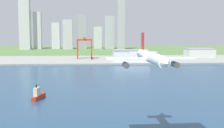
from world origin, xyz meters
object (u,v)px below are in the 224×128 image
Objects in this scene: airplane_landing at (151,58)px; warehouse_main at (131,55)px; warehouse_annex at (199,53)px; port_crane_red at (85,43)px; tugboat_small at (38,95)px.

airplane_landing is 334.57m from warehouse_main.
airplane_landing reaches higher than warehouse_annex.
airplane_landing is 0.84× the size of warehouse_main.
airplane_landing is 372.76m from port_crane_red.
warehouse_annex is (166.99, 395.68, -26.38)m from airplane_landing.
tugboat_small is at bearing -111.58° from warehouse_main.
tugboat_small is 0.36× the size of warehouse_annex.
warehouse_main is 1.12× the size of warehouse_annex.
warehouse_main is (34.82, 331.78, -25.48)m from airplane_landing.
airplane_landing is at bearing -95.99° from warehouse_main.
port_crane_red reaches higher than warehouse_annex.
warehouse_main is at bearing -28.49° from port_crane_red.
airplane_landing is 430.28m from warehouse_annex.
port_crane_red is 0.93× the size of warehouse_annex.
tugboat_small is 287.08m from port_crane_red.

